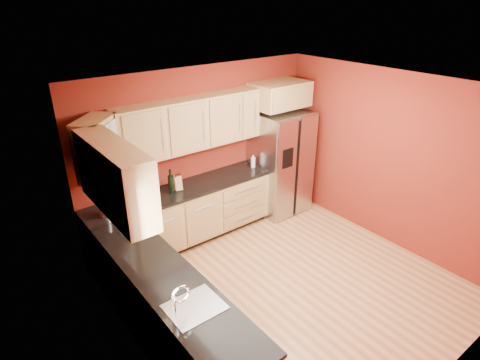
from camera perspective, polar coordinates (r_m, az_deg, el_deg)
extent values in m
plane|color=#A46B3F|center=(5.58, 6.53, -14.49)|extent=(4.00, 4.00, 0.00)
plane|color=white|center=(4.41, 8.20, 12.55)|extent=(4.00, 4.00, 0.00)
cube|color=maroon|center=(6.29, -5.59, 4.13)|extent=(4.00, 0.04, 2.60)
cube|color=maroon|center=(3.95, 28.55, -13.03)|extent=(4.00, 0.04, 2.60)
cube|color=maroon|center=(3.90, -14.64, -10.93)|extent=(0.04, 4.00, 2.60)
cube|color=maroon|center=(6.32, 20.34, 2.73)|extent=(0.04, 4.00, 2.60)
cube|color=tan|center=(6.18, -8.06, -5.29)|extent=(2.90, 0.60, 0.88)
cube|color=tan|center=(4.53, -9.78, -18.52)|extent=(0.60, 2.80, 0.88)
cube|color=black|center=(5.95, -8.27, -1.51)|extent=(2.90, 0.62, 0.04)
cube|color=black|center=(4.23, -10.12, -13.95)|extent=(0.62, 2.80, 0.04)
cube|color=tan|center=(5.86, -7.00, 7.92)|extent=(2.30, 0.33, 0.75)
cube|color=tan|center=(4.29, -17.39, 0.30)|extent=(0.33, 1.35, 0.75)
cube|color=tan|center=(5.17, -19.59, 4.25)|extent=(0.67, 0.67, 0.75)
cube|color=tan|center=(6.63, 5.66, 12.03)|extent=(0.92, 0.60, 0.40)
cube|color=#BBBBC1|center=(6.94, 5.68, 2.54)|extent=(0.90, 0.75, 1.78)
cube|color=white|center=(3.38, -11.23, -11.53)|extent=(0.03, 0.90, 1.00)
cylinder|color=#BBBBC1|center=(5.42, -18.72, -3.95)|extent=(0.16, 0.16, 0.21)
cylinder|color=#BBBBC1|center=(5.79, -12.06, -1.43)|extent=(0.13, 0.13, 0.17)
cube|color=tan|center=(5.90, -8.86, -0.41)|extent=(0.12, 0.11, 0.21)
cylinder|color=white|center=(6.59, 1.87, 2.68)|extent=(0.07, 0.07, 0.21)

